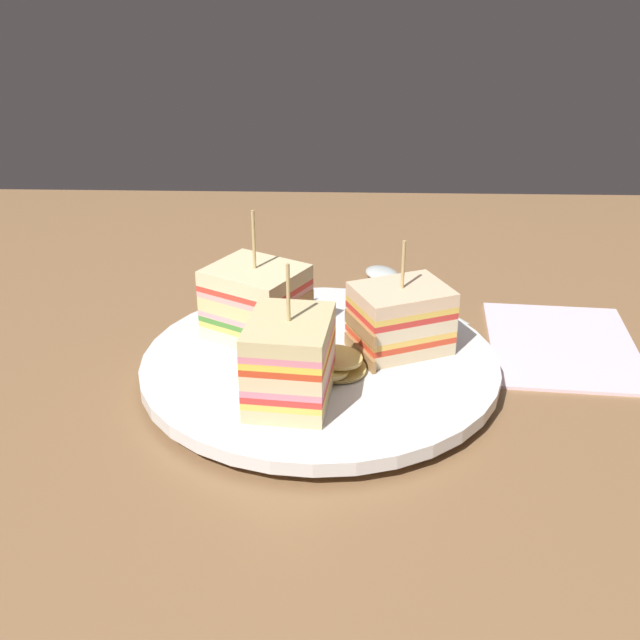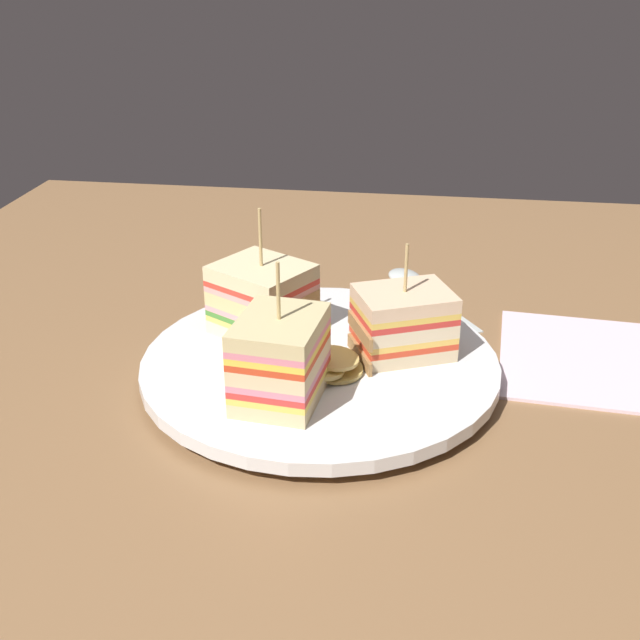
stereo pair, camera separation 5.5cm
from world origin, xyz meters
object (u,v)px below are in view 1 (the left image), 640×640
at_px(chip_pile, 328,365).
at_px(napkin, 562,344).
at_px(plate, 320,366).
at_px(sandwich_wedge_2, 257,302).
at_px(spoon, 392,280).
at_px(sandwich_wedge_0, 290,361).
at_px(sandwich_wedge_1, 400,319).

bearing_deg(chip_pile, napkin, -66.38).
height_order(plate, sandwich_wedge_2, sandwich_wedge_2).
xyz_separation_m(chip_pile, spoon, (0.20, -0.05, -0.02)).
relative_size(plate, sandwich_wedge_0, 2.69).
bearing_deg(napkin, sandwich_wedge_1, 106.57).
bearing_deg(napkin, spoon, 46.60).
height_order(sandwich_wedge_0, napkin, sandwich_wedge_0).
relative_size(sandwich_wedge_0, sandwich_wedge_2, 0.97).
height_order(plate, sandwich_wedge_0, sandwich_wedge_0).
distance_m(sandwich_wedge_2, napkin, 0.24).
height_order(plate, napkin, plate).
bearing_deg(plate, chip_pile, -165.71).
bearing_deg(sandwich_wedge_1, chip_pile, 14.92).
relative_size(sandwich_wedge_2, chip_pile, 1.47).
distance_m(sandwich_wedge_0, chip_pile, 0.05).
relative_size(spoon, napkin, 0.88).
bearing_deg(spoon, plate, 128.91).
bearing_deg(sandwich_wedge_1, spoon, -114.66).
bearing_deg(chip_pile, sandwich_wedge_1, -51.55).
height_order(sandwich_wedge_1, chip_pile, sandwich_wedge_1).
bearing_deg(napkin, sandwich_wedge_0, 118.94).
bearing_deg(spoon, chip_pile, 132.53).
bearing_deg(plate, spoon, -18.81).
distance_m(sandwich_wedge_2, spoon, 0.18).
bearing_deg(sandwich_wedge_2, sandwich_wedge_0, -41.67).
bearing_deg(sandwich_wedge_0, sandwich_wedge_2, 24.69).
distance_m(sandwich_wedge_1, chip_pile, 0.07).
height_order(sandwich_wedge_2, spoon, sandwich_wedge_2).
xyz_separation_m(sandwich_wedge_0, sandwich_wedge_1, (0.07, -0.07, -0.00)).
xyz_separation_m(sandwich_wedge_0, napkin, (0.11, -0.20, -0.04)).
relative_size(sandwich_wedge_1, sandwich_wedge_2, 0.85).
relative_size(sandwich_wedge_2, napkin, 0.68).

